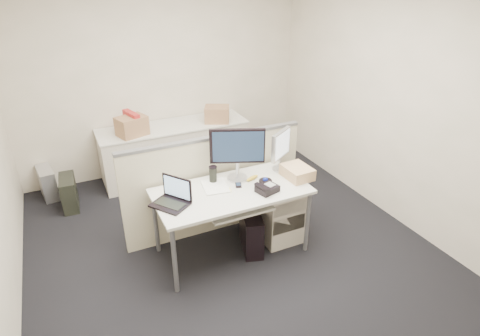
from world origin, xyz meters
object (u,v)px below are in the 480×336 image
laptop (169,194)px  monitor_main (237,155)px  desk_phone (267,189)px  desk (231,196)px

laptop → monitor_main: bearing=69.1°
monitor_main → desk_phone: bearing=-44.7°
desk → monitor_main: 0.41m
desk_phone → laptop: bearing=154.9°
desk → desk_phone: bearing=-31.0°
desk → monitor_main: bearing=50.2°
desk → desk_phone: desk_phone is taller
desk → monitor_main: size_ratio=2.74×
desk → desk_phone: (0.30, -0.18, 0.10)m
laptop → desk_phone: size_ratio=1.63×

